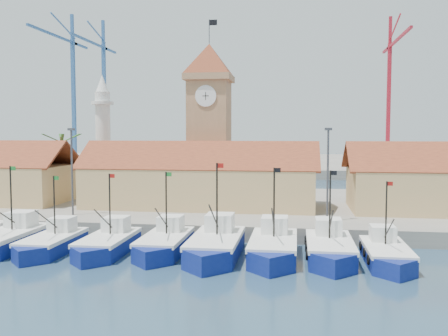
# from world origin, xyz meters

# --- Properties ---
(ground) EXTENTS (400.00, 400.00, 0.00)m
(ground) POSITION_xyz_m (0.00, 0.00, 0.00)
(ground) COLOR #1B2F4A
(ground) RESTS_ON ground
(quay) EXTENTS (140.00, 32.00, 1.50)m
(quay) POSITION_xyz_m (0.00, 24.00, 0.75)
(quay) COLOR gray
(quay) RESTS_ON ground
(terminal) EXTENTS (240.00, 80.00, 2.00)m
(terminal) POSITION_xyz_m (0.00, 110.00, 1.00)
(terminal) COLOR gray
(terminal) RESTS_ON ground
(boat_2) EXTENTS (3.66, 10.04, 7.60)m
(boat_2) POSITION_xyz_m (-13.53, 2.33, 0.79)
(boat_2) COLOR navy
(boat_2) RESTS_ON ground
(boat_3) EXTENTS (3.27, 8.96, 6.78)m
(boat_3) POSITION_xyz_m (-9.31, 2.00, 0.70)
(boat_3) COLOR navy
(boat_3) RESTS_ON ground
(boat_4) EXTENTS (3.38, 9.27, 7.01)m
(boat_4) POSITION_xyz_m (-4.53, 2.34, 0.72)
(boat_4) COLOR navy
(boat_4) RESTS_ON ground
(boat_5) EXTENTS (3.45, 9.45, 7.15)m
(boat_5) POSITION_xyz_m (0.16, 3.10, 0.74)
(boat_5) COLOR navy
(boat_5) RESTS_ON ground
(boat_6) EXTENTS (3.88, 10.62, 8.04)m
(boat_6) POSITION_xyz_m (4.60, 2.40, 0.83)
(boat_6) COLOR navy
(boat_6) RESTS_ON ground
(boat_7) EXTENTS (3.70, 10.14, 7.68)m
(boat_7) POSITION_xyz_m (9.25, 2.61, 0.79)
(boat_7) COLOR navy
(boat_7) RESTS_ON ground
(boat_8) EXTENTS (3.60, 9.87, 7.47)m
(boat_8) POSITION_xyz_m (13.71, 2.86, 0.77)
(boat_8) COLOR navy
(boat_8) RESTS_ON ground
(boat_9) EXTENTS (3.23, 8.84, 6.69)m
(boat_9) POSITION_xyz_m (17.93, 2.14, 0.69)
(boat_9) COLOR navy
(boat_9) RESTS_ON ground
(hall_center) EXTENTS (27.04, 10.13, 7.61)m
(hall_center) POSITION_xyz_m (0.00, 20.00, 3.99)
(hall_center) COLOR tan
(hall_center) RESTS_ON quay
(clock_tower) EXTENTS (5.80, 5.80, 22.70)m
(clock_tower) POSITION_xyz_m (0.00, 26.00, 11.96)
(clock_tower) COLOR tan
(clock_tower) RESTS_ON quay
(minaret) EXTENTS (3.00, 3.00, 16.30)m
(minaret) POSITION_xyz_m (-15.00, 28.00, 9.73)
(minaret) COLOR silver
(minaret) RESTS_ON quay
(palm_tree) EXTENTS (5.60, 5.03, 8.39)m
(palm_tree) POSITION_xyz_m (-20.00, 26.00, 6.25)
(palm_tree) COLOR brown
(palm_tree) RESTS_ON quay
(lamp_posts) EXTENTS (80.70, 0.25, 9.03)m
(lamp_posts) POSITION_xyz_m (0.50, 12.00, 6.48)
(lamp_posts) COLOR #3F3F44
(lamp_posts) RESTS_ON quay
(crane_blue_far) EXTENTS (1.00, 34.58, 42.01)m
(crane_blue_far) POSITION_xyz_m (-53.61, 100.31, 25.47)
(crane_blue_far) COLOR #315F98
(crane_blue_far) RESTS_ON terminal
(crane_blue_near) EXTENTS (1.00, 32.19, 41.37)m
(crane_blue_near) POSITION_xyz_m (-46.64, 106.65, 24.93)
(crane_blue_near) COLOR #315F98
(crane_blue_near) RESTS_ON terminal
(crane_red_right) EXTENTS (1.00, 35.78, 39.14)m
(crane_red_right) POSITION_xyz_m (35.66, 103.02, 23.95)
(crane_red_right) COLOR #A91A29
(crane_red_right) RESTS_ON terminal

